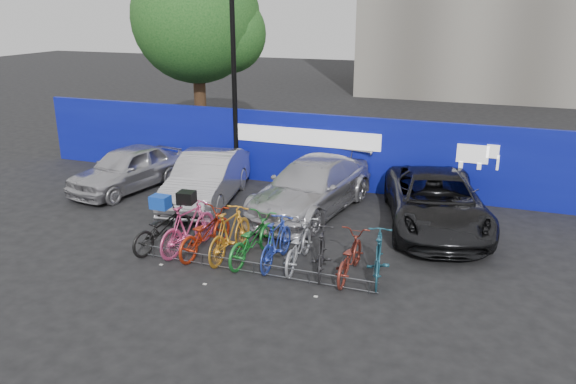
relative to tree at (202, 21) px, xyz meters
The scene contains 21 objects.
ground 13.14m from the tree, 56.03° to the right, with size 100.00×100.00×0.00m, color black.
hoarding 8.80m from the tree, 30.89° to the right, with size 22.00×0.18×2.40m.
tree is the anchor object (origin of this frame).
lamppost 6.14m from the tree, 52.49° to the right, with size 0.25×0.50×6.11m.
bike_rack 13.55m from the tree, 57.55° to the right, with size 5.60×0.03×0.30m.
car_0 7.81m from the tree, 85.18° to the right, with size 1.67×4.14×1.41m, color #BCBBC1.
car_1 8.73m from the tree, 62.11° to the right, with size 1.59×4.55×1.50m, color #B4B3B8.
car_2 10.23m from the tree, 43.34° to the right, with size 2.08×5.12×1.49m, color silver.
car_3 12.82m from the tree, 32.09° to the right, with size 2.42×5.24×1.46m, color black.
bike_0 11.81m from the tree, 67.85° to the right, with size 0.69×1.97×1.04m, color black.
bike_1 11.97m from the tree, 64.44° to the right, with size 0.58×2.04×1.23m, color #D3457E.
bike_2 12.18m from the tree, 62.41° to the right, with size 0.70×2.01×1.06m, color #A8280F.
bike_3 12.45m from the tree, 59.50° to the right, with size 0.57×2.01×1.21m, color orange.
bike_4 12.73m from the tree, 57.15° to the right, with size 0.71×2.03×1.06m, color #1B7B2A.
bike_5 13.06m from the tree, 54.79° to the right, with size 0.53×1.86×1.12m, color #243BA8.
bike_6 13.26m from the tree, 52.66° to the right, with size 0.67×1.91×1.00m, color #9E9FA6.
bike_7 13.72m from the tree, 50.92° to the right, with size 0.48×1.71×1.03m, color #262528.
bike_8 14.10m from the tree, 48.79° to the right, with size 0.64×1.85×0.97m, color maroon.
bike_9 14.41m from the tree, 46.60° to the right, with size 0.52×1.83×1.10m, color #1D5165.
cargo_crate 11.57m from the tree, 67.85° to the right, with size 0.44×0.34×0.32m, color #123EAF.
cargo_topcase 11.71m from the tree, 64.44° to the right, with size 0.39×0.35×0.29m, color black.
Camera 1 is at (4.58, -10.92, 5.69)m, focal length 35.00 mm.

